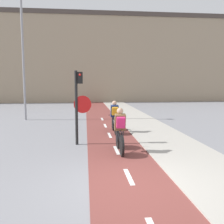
# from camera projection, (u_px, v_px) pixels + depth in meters

# --- Properties ---
(ground_plane) EXTENTS (120.00, 120.00, 0.00)m
(ground_plane) POSITION_uv_depth(u_px,v_px,m) (133.00, 185.00, 5.86)
(ground_plane) COLOR gray
(bike_lane) EXTENTS (2.04, 60.00, 0.02)m
(bike_lane) POSITION_uv_depth(u_px,v_px,m) (132.00, 185.00, 5.86)
(bike_lane) COLOR brown
(bike_lane) RESTS_ON ground_plane
(sidewalk_strip) EXTENTS (2.40, 60.00, 0.05)m
(sidewalk_strip) POSITION_uv_depth(u_px,v_px,m) (222.00, 180.00, 6.09)
(sidewalk_strip) COLOR #A8A399
(sidewalk_strip) RESTS_ON ground_plane
(building_row_background) EXTENTS (60.00, 5.20, 10.56)m
(building_row_background) POSITION_uv_depth(u_px,v_px,m) (93.00, 59.00, 31.45)
(building_row_background) COLOR gray
(building_row_background) RESTS_ON ground_plane
(traffic_light_pole) EXTENTS (0.67, 0.25, 2.85)m
(traffic_light_pole) POSITION_uv_depth(u_px,v_px,m) (79.00, 99.00, 9.50)
(traffic_light_pole) COLOR black
(traffic_light_pole) RESTS_ON ground_plane
(street_lamp_far) EXTENTS (0.36, 0.36, 8.01)m
(street_lamp_far) POSITION_uv_depth(u_px,v_px,m) (23.00, 43.00, 15.45)
(street_lamp_far) COLOR gray
(street_lamp_far) RESTS_ON ground_plane
(cyclist_near) EXTENTS (0.46, 1.72, 1.55)m
(cyclist_near) POSITION_uv_depth(u_px,v_px,m) (120.00, 132.00, 8.51)
(cyclist_near) COLOR black
(cyclist_near) RESTS_ON ground_plane
(cyclist_far) EXTENTS (0.46, 1.70, 1.54)m
(cyclist_far) POSITION_uv_depth(u_px,v_px,m) (114.00, 118.00, 11.89)
(cyclist_far) COLOR black
(cyclist_far) RESTS_ON ground_plane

